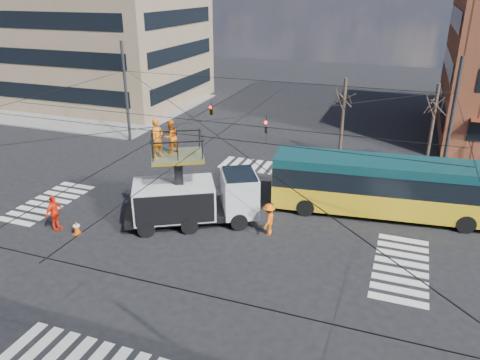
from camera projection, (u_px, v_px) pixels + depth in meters
name	position (u px, v px, depth m)	size (l,w,h in m)	color
ground	(202.00, 230.00, 24.60)	(120.00, 120.00, 0.00)	black
sidewalk_nw	(104.00, 106.00, 49.46)	(18.00, 18.00, 0.12)	slate
crosswalks	(202.00, 230.00, 24.59)	(22.40, 22.40, 0.02)	silver
overhead_network	(201.00, 151.00, 23.32)	(24.24, 24.24, 8.00)	#2D2D30
tree_a	(344.00, 97.00, 32.90)	(2.00, 2.00, 6.00)	#382B21
tree_b	(436.00, 104.00, 30.99)	(2.00, 2.00, 6.00)	#382B21
utility_truck	(194.00, 189.00, 24.69)	(7.23, 5.42, 5.94)	black
city_bus	(390.00, 186.00, 25.63)	(13.03, 4.06, 3.20)	gold
traffic_cone	(77.00, 228.00, 24.10)	(0.36, 0.36, 0.75)	#D24C08
worker_ground	(54.00, 213.00, 24.29)	(1.16, 0.48, 1.98)	#FF3210
flagger	(269.00, 220.00, 23.87)	(1.12, 0.64, 1.73)	#F7600F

